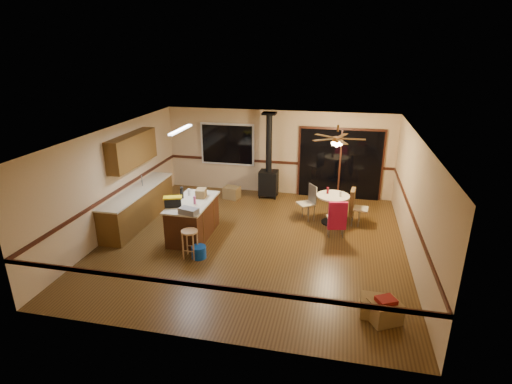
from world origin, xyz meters
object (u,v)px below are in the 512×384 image
(toolbox_black, at_px, (173,202))
(box_corner_b, at_px, (373,306))
(toolbox_grey, at_px, (189,211))
(chair_right, at_px, (353,202))
(blue_bucket, at_px, (199,252))
(kitchen_island, at_px, (193,219))
(box_corner_a, at_px, (385,312))
(bar_stool, at_px, (190,244))
(wood_stove, at_px, (269,174))
(chair_near, at_px, (337,215))
(chair_left, at_px, (310,198))
(dining_table, at_px, (333,204))
(box_under_window, at_px, (232,193))

(toolbox_black, relative_size, box_corner_b, 0.86)
(toolbox_grey, distance_m, chair_right, 4.28)
(blue_bucket, bearing_deg, kitchen_island, 116.08)
(chair_right, height_order, box_corner_a, chair_right)
(bar_stool, height_order, box_corner_a, bar_stool)
(wood_stove, xyz_separation_m, toolbox_black, (-1.61, -3.44, 0.27))
(wood_stove, xyz_separation_m, box_corner_a, (3.00, -5.46, -0.54))
(bar_stool, height_order, chair_near, chair_near)
(bar_stool, relative_size, chair_right, 0.94)
(bar_stool, height_order, blue_bucket, bar_stool)
(toolbox_black, bearing_deg, box_corner_b, -23.11)
(chair_left, height_order, chair_right, same)
(blue_bucket, xyz_separation_m, chair_left, (2.18, 2.65, 0.45))
(bar_stool, bearing_deg, box_corner_b, -17.97)
(chair_near, bearing_deg, chair_left, 125.78)
(wood_stove, relative_size, blue_bucket, 7.72)
(kitchen_island, height_order, bar_stool, kitchen_island)
(dining_table, bearing_deg, wood_stove, 141.51)
(kitchen_island, bearing_deg, box_under_window, 85.16)
(kitchen_island, relative_size, bar_stool, 2.56)
(wood_stove, bearing_deg, box_corner_a, -61.19)
(toolbox_grey, relative_size, toolbox_black, 1.14)
(dining_table, height_order, box_under_window, dining_table)
(blue_bucket, xyz_separation_m, box_corner_a, (3.81, -1.40, 0.05))
(box_corner_a, relative_size, box_corner_b, 1.12)
(chair_left, xyz_separation_m, chair_near, (0.75, -1.04, 0.01))
(kitchen_island, distance_m, chair_left, 3.13)
(toolbox_grey, bearing_deg, kitchen_island, 105.11)
(toolbox_black, height_order, bar_stool, toolbox_black)
(wood_stove, distance_m, box_under_window, 1.26)
(box_corner_b, bearing_deg, wood_stove, 117.91)
(dining_table, bearing_deg, kitchen_island, -155.89)
(wood_stove, distance_m, toolbox_grey, 3.94)
(kitchen_island, bearing_deg, toolbox_grey, -74.89)
(dining_table, bearing_deg, toolbox_grey, -144.68)
(chair_right, distance_m, box_corner_a, 4.01)
(kitchen_island, bearing_deg, box_corner_b, -28.98)
(toolbox_black, xyz_separation_m, box_corner_b, (4.44, -1.89, -0.83))
(chair_left, height_order, box_corner_b, chair_left)
(wood_stove, height_order, dining_table, wood_stove)
(toolbox_black, distance_m, blue_bucket, 1.34)
(chair_near, xyz_separation_m, box_corner_b, (0.70, -2.88, -0.42))
(toolbox_grey, distance_m, box_corner_b, 4.31)
(kitchen_island, height_order, box_under_window, kitchen_island)
(dining_table, relative_size, box_under_window, 1.86)
(chair_near, bearing_deg, toolbox_black, -165.28)
(chair_near, distance_m, box_corner_a, 3.16)
(box_corner_a, bearing_deg, chair_right, 97.19)
(kitchen_island, relative_size, wood_stove, 0.67)
(box_under_window, distance_m, box_corner_b, 6.31)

